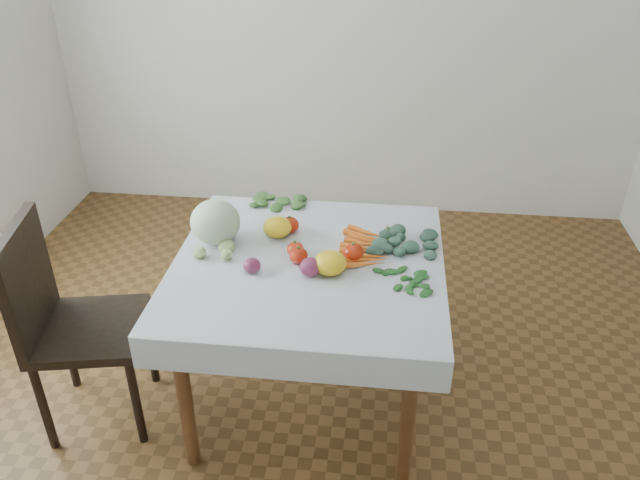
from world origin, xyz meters
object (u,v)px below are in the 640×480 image
Objects in this scene: cabbage at (215,222)px; carrot_bunch at (367,248)px; heirloom_back at (277,227)px; table at (308,282)px; chair at (64,315)px.

cabbage reaches higher than carrot_bunch.
heirloom_back reaches higher than carrot_bunch.
table is 0.48m from cabbage.
chair is 0.74m from cabbage.
chair is 4.55× the size of cabbage.
carrot_bunch is (1.25, 0.34, 0.21)m from chair.
heirloom_back is at bearing 26.83° from chair.
heirloom_back reaches higher than table.
carrot_bunch is at bearing 15.17° from chair.
cabbage is 0.67m from carrot_bunch.
cabbage is at bearing 30.73° from chair.
heirloom_back is (-0.16, 0.20, 0.15)m from table.
chair reaches higher than heirloom_back.
chair is 0.97m from heirloom_back.
carrot_bunch is at bearing -12.26° from heirloom_back.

